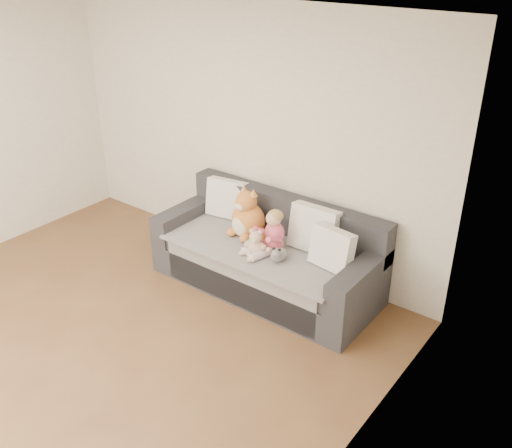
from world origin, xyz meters
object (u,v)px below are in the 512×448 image
at_px(plush_cat, 247,217).
at_px(teddy_bear, 256,245).
at_px(toddler, 271,235).
at_px(sofa, 268,257).
at_px(sippy_cup, 249,244).

xyz_separation_m(plush_cat, teddy_bear, (0.30, -0.27, -0.08)).
bearing_deg(toddler, plush_cat, -176.64).
height_order(sofa, plush_cat, plush_cat).
bearing_deg(teddy_bear, sofa, 81.91).
xyz_separation_m(sofa, teddy_bear, (0.05, -0.26, 0.27)).
relative_size(sofa, teddy_bear, 8.24).
distance_m(toddler, sippy_cup, 0.24).
height_order(toddler, teddy_bear, toddler).
distance_m(toddler, plush_cat, 0.39).
bearing_deg(plush_cat, sippy_cup, -41.18).
bearing_deg(toddler, teddy_bear, -94.92).
relative_size(plush_cat, teddy_bear, 1.95).
distance_m(teddy_bear, sippy_cup, 0.14).
bearing_deg(sofa, sippy_cup, -109.57).
bearing_deg(toddler, sippy_cup, -134.17).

